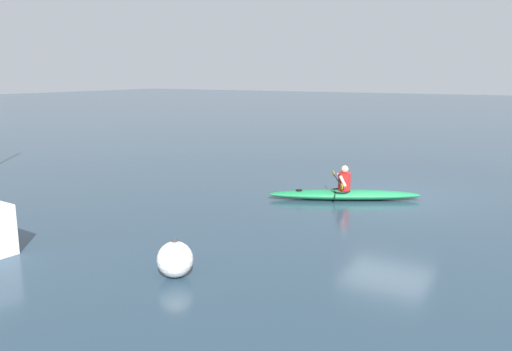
% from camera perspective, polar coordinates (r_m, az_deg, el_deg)
% --- Properties ---
extents(ground_plane, '(160.00, 160.00, 0.00)m').
position_cam_1_polar(ground_plane, '(15.48, 14.71, -2.34)').
color(ground_plane, '#233847').
extents(kayak, '(4.10, 2.64, 0.27)m').
position_cam_1_polar(kayak, '(14.89, 9.77, -2.11)').
color(kayak, '#19723F').
rests_on(kayak, ground).
extents(kayaker, '(1.14, 2.05, 0.71)m').
position_cam_1_polar(kayaker, '(14.79, 9.69, -0.48)').
color(kayaker, red).
rests_on(kayaker, kayak).
extents(mooring_buoy_channel_marker, '(0.64, 0.64, 0.68)m').
position_cam_1_polar(mooring_buoy_channel_marker, '(9.28, -8.96, -9.17)').
color(mooring_buoy_channel_marker, silver).
rests_on(mooring_buoy_channel_marker, ground).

